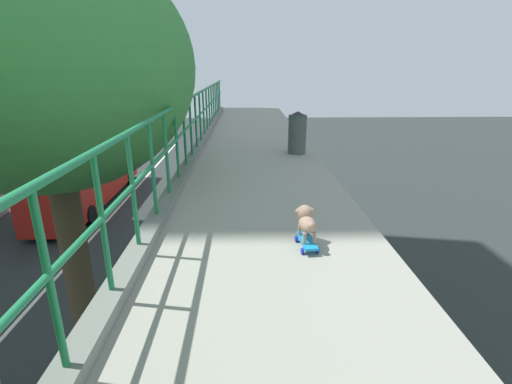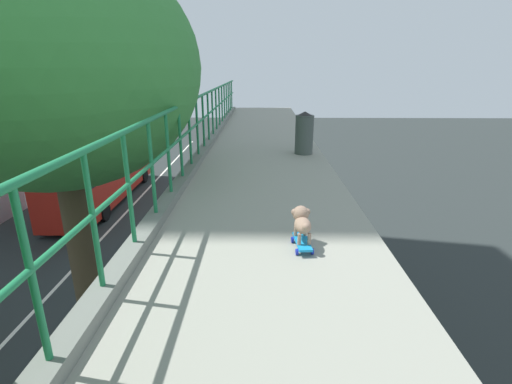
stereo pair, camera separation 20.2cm
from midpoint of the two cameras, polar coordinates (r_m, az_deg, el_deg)
name	(u,v)px [view 2 (the right image)]	position (r m, az deg, el deg)	size (l,w,h in m)	color
city_bus	(103,169)	(23.83, -22.17, 3.25)	(2.57, 11.11, 3.50)	#AF1F15
roadside_tree_mid	(53,73)	(7.08, -27.89, 15.83)	(4.77, 4.77, 9.68)	#4A3D29
toy_skateboard	(302,242)	(3.87, 8.55, -7.63)	(0.21, 0.43, 0.09)	#168BCE
small_dog	(302,221)	(3.84, 8.53, -4.35)	(0.20, 0.42, 0.32)	#9E7D66
litter_bin	(304,132)	(8.01, 8.11, 9.00)	(0.39, 0.39, 0.89)	#454F4A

